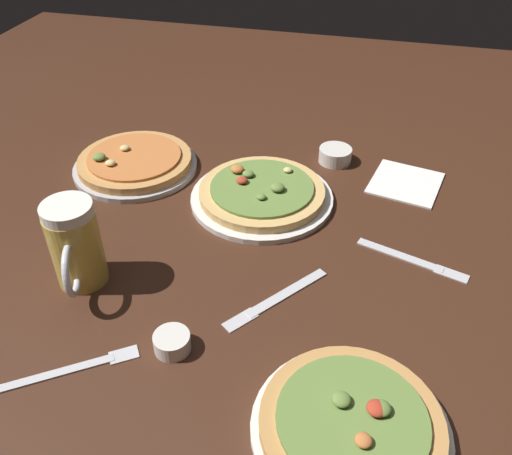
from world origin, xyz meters
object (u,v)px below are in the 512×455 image
(ramekin_butter, at_px, (172,342))
(napkin_folded, at_px, (406,182))
(fork_left, at_px, (68,370))
(knife_right, at_px, (276,298))
(pizza_plate_side, at_px, (135,163))
(pizza_plate_far, at_px, (262,194))
(ramekin_sauce, at_px, (335,155))
(pizza_plate_near, at_px, (351,425))
(beer_mug_dark, at_px, (75,246))
(knife_spare, at_px, (412,259))

(ramekin_butter, relative_size, napkin_folded, 0.38)
(fork_left, bearing_deg, knife_right, 39.19)
(pizza_plate_side, bearing_deg, ramekin_butter, -59.98)
(pizza_plate_far, xyz_separation_m, ramekin_butter, (-0.04, -0.42, -0.00))
(pizza_plate_far, xyz_separation_m, ramekin_sauce, (0.13, 0.20, 0.00))
(ramekin_sauce, bearing_deg, knife_right, -94.31)
(pizza_plate_side, height_order, fork_left, pizza_plate_side)
(pizza_plate_near, bearing_deg, napkin_folded, 85.30)
(pizza_plate_far, height_order, knife_right, pizza_plate_far)
(pizza_plate_near, distance_m, beer_mug_dark, 0.53)
(pizza_plate_near, bearing_deg, pizza_plate_far, 116.00)
(knife_right, distance_m, knife_spare, 0.27)
(pizza_plate_near, relative_size, knife_right, 1.45)
(pizza_plate_far, xyz_separation_m, knife_spare, (0.32, -0.12, -0.01))
(knife_spare, bearing_deg, knife_right, -144.31)
(pizza_plate_side, relative_size, ramekin_sauce, 3.70)
(ramekin_butter, bearing_deg, napkin_folded, 59.23)
(ramekin_sauce, xyz_separation_m, fork_left, (-0.31, -0.70, -0.01))
(knife_spare, bearing_deg, beer_mug_dark, -160.86)
(beer_mug_dark, relative_size, napkin_folded, 1.06)
(fork_left, bearing_deg, beer_mug_dark, 111.30)
(knife_right, xyz_separation_m, knife_spare, (0.22, 0.16, 0.00))
(napkin_folded, relative_size, fork_left, 0.78)
(ramekin_sauce, distance_m, napkin_folded, 0.18)
(ramekin_butter, xyz_separation_m, knife_spare, (0.36, 0.30, -0.01))
(knife_spare, bearing_deg, fork_left, -142.35)
(pizza_plate_near, xyz_separation_m, ramekin_sauce, (-0.11, 0.70, 0.00))
(pizza_plate_far, bearing_deg, pizza_plate_side, 170.73)
(knife_right, bearing_deg, fork_left, -140.81)
(pizza_plate_near, height_order, fork_left, pizza_plate_near)
(ramekin_sauce, distance_m, ramekin_butter, 0.64)
(pizza_plate_side, relative_size, ramekin_butter, 4.92)
(napkin_folded, xyz_separation_m, knife_right, (-0.20, -0.42, -0.00))
(pizza_plate_far, height_order, pizza_plate_side, same)
(pizza_plate_far, distance_m, ramekin_butter, 0.42)
(pizza_plate_side, height_order, napkin_folded, pizza_plate_side)
(pizza_plate_side, bearing_deg, pizza_plate_near, -44.65)
(pizza_plate_far, relative_size, knife_right, 1.64)
(pizza_plate_side, xyz_separation_m, ramekin_sauce, (0.44, 0.15, 0.00))
(pizza_plate_far, xyz_separation_m, fork_left, (-0.18, -0.50, -0.01))
(ramekin_sauce, xyz_separation_m, ramekin_butter, (-0.17, -0.62, -0.00))
(ramekin_sauce, relative_size, knife_right, 0.41)
(ramekin_butter, bearing_deg, pizza_plate_near, -15.01)
(napkin_folded, height_order, knife_right, napkin_folded)
(beer_mug_dark, distance_m, ramekin_butter, 0.24)
(pizza_plate_near, distance_m, pizza_plate_side, 0.78)
(knife_right, bearing_deg, pizza_plate_side, 140.81)
(pizza_plate_near, bearing_deg, pizza_plate_side, 135.35)
(pizza_plate_near, bearing_deg, ramekin_butter, 164.99)
(pizza_plate_far, height_order, ramekin_butter, pizza_plate_far)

